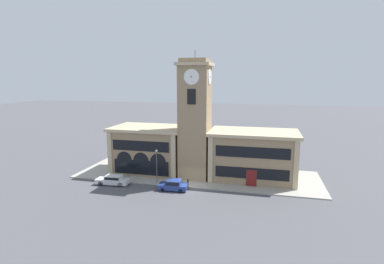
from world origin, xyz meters
TOP-DOWN VIEW (x-y plane):
  - ground_plane at (0.00, 0.00)m, footprint 300.00×300.00m
  - sidewalk_kerb at (0.00, 5.99)m, footprint 38.41×11.98m
  - clock_tower at (0.00, 4.76)m, footprint 5.09×5.09m
  - town_hall_left_wing at (-8.14, 6.24)m, footprint 11.99×8.12m
  - town_hall_right_wing at (8.85, 6.25)m, footprint 13.41×8.12m
  - parked_car_near at (-11.00, -1.21)m, footprint 4.97×2.00m
  - parked_car_mid at (-1.70, -1.21)m, footprint 4.10×2.08m
  - street_lamp at (-4.84, 0.69)m, footprint 0.36×0.36m
  - bollard at (-0.04, 0.48)m, footprint 0.18×0.18m

SIDE VIEW (x-z plane):
  - ground_plane at x=0.00m, z-range 0.00..0.00m
  - sidewalk_kerb at x=0.00m, z-range 0.00..0.15m
  - bollard at x=-0.04m, z-range 0.14..1.20m
  - parked_car_near at x=-11.00m, z-range 0.04..1.44m
  - parked_car_mid at x=-1.70m, z-range 0.02..1.48m
  - street_lamp at x=-4.84m, z-range 1.00..6.06m
  - town_hall_right_wing at x=8.85m, z-range 0.03..7.60m
  - town_hall_left_wing at x=-8.14m, z-range 0.03..7.65m
  - clock_tower at x=0.00m, z-range -0.55..18.99m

